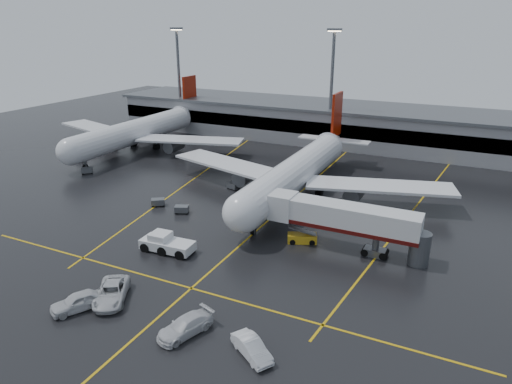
% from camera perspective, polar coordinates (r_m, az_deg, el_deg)
% --- Properties ---
extents(ground, '(220.00, 220.00, 0.00)m').
position_cam_1_polar(ground, '(67.96, 2.26, -2.89)').
color(ground, black).
rests_on(ground, ground).
extents(apron_line_centre, '(0.25, 90.00, 0.02)m').
position_cam_1_polar(apron_line_centre, '(67.96, 2.26, -2.89)').
color(apron_line_centre, gold).
rests_on(apron_line_centre, ground).
extents(apron_line_stop, '(60.00, 0.25, 0.02)m').
position_cam_1_polar(apron_line_stop, '(50.77, -7.99, -11.68)').
color(apron_line_stop, gold).
rests_on(apron_line_stop, ground).
extents(apron_line_left, '(9.99, 69.35, 0.02)m').
position_cam_1_polar(apron_line_left, '(85.19, -7.41, 1.82)').
color(apron_line_left, gold).
rests_on(apron_line_left, ground).
extents(apron_line_right, '(7.57, 69.64, 0.02)m').
position_cam_1_polar(apron_line_right, '(72.78, 18.63, -2.38)').
color(apron_line_right, gold).
rests_on(apron_line_right, ground).
extents(terminal, '(122.00, 19.00, 8.60)m').
position_cam_1_polar(terminal, '(110.47, 12.44, 8.10)').
color(terminal, gray).
rests_on(terminal, ground).
extents(light_mast_left, '(3.00, 1.20, 25.45)m').
position_cam_1_polar(light_mast_left, '(122.04, -9.51, 14.24)').
color(light_mast_left, '#595B60').
rests_on(light_mast_left, ground).
extents(light_mast_mid, '(3.00, 1.20, 25.45)m').
position_cam_1_polar(light_mast_mid, '(104.46, 9.32, 13.28)').
color(light_mast_mid, '#595B60').
rests_on(light_mast_mid, ground).
extents(main_airliner, '(48.80, 45.60, 14.10)m').
position_cam_1_polar(main_airliner, '(74.96, 5.28, 2.71)').
color(main_airliner, silver).
rests_on(main_airliner, ground).
extents(second_airliner, '(48.80, 45.60, 14.10)m').
position_cam_1_polar(second_airliner, '(105.92, -14.15, 7.38)').
color(second_airliner, silver).
rests_on(second_airliner, ground).
extents(jet_bridge, '(19.90, 3.40, 6.05)m').
position_cam_1_polar(jet_bridge, '(57.65, 10.76, -3.38)').
color(jet_bridge, silver).
rests_on(jet_bridge, ground).
extents(pushback_tractor, '(6.86, 3.21, 2.40)m').
position_cam_1_polar(pushback_tractor, '(58.40, -11.02, -6.30)').
color(pushback_tractor, silver).
rests_on(pushback_tractor, ground).
extents(belt_loader, '(4.02, 2.86, 2.35)m').
position_cam_1_polar(belt_loader, '(59.97, 5.71, -5.67)').
color(belt_loader, gold).
rests_on(belt_loader, ground).
extents(service_van_a, '(5.58, 6.81, 1.73)m').
position_cam_1_polar(service_van_a, '(50.23, -17.40, -11.74)').
color(service_van_a, silver).
rests_on(service_van_a, ground).
extents(service_van_b, '(3.94, 5.98, 1.61)m').
position_cam_1_polar(service_van_b, '(44.04, -8.73, -16.03)').
color(service_van_b, silver).
rests_on(service_van_b, ground).
extents(service_van_c, '(4.79, 3.86, 1.53)m').
position_cam_1_polar(service_van_c, '(41.28, -0.53, -18.66)').
color(service_van_c, silver).
rests_on(service_van_c, ground).
extents(service_van_d, '(4.50, 5.58, 1.79)m').
position_cam_1_polar(service_van_d, '(49.81, -21.09, -12.48)').
color(service_van_d, silver).
rests_on(service_van_d, ground).
extents(baggage_cart_a, '(2.35, 1.98, 1.12)m').
position_cam_1_polar(baggage_cart_a, '(69.40, -9.16, -2.09)').
color(baggage_cart_a, '#595B60').
rests_on(baggage_cart_a, ground).
extents(baggage_cart_b, '(2.38, 2.22, 1.12)m').
position_cam_1_polar(baggage_cart_b, '(72.80, -12.00, -1.20)').
color(baggage_cart_b, '#595B60').
rests_on(baggage_cart_b, ground).
extents(baggage_cart_c, '(2.28, 1.80, 1.12)m').
position_cam_1_polar(baggage_cart_c, '(78.35, -2.81, 0.79)').
color(baggage_cart_c, '#595B60').
rests_on(baggage_cart_c, ground).
extents(baggage_cart_d, '(2.06, 1.40, 1.12)m').
position_cam_1_polar(baggage_cart_d, '(100.61, -20.82, 3.89)').
color(baggage_cart_d, '#595B60').
rests_on(baggage_cart_d, ground).
extents(baggage_cart_e, '(2.35, 2.32, 1.12)m').
position_cam_1_polar(baggage_cart_e, '(92.06, -20.13, 2.54)').
color(baggage_cart_e, '#595B60').
rests_on(baggage_cart_e, ground).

